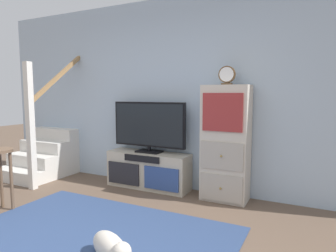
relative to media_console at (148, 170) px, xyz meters
The scene contains 8 objects.
back_wall 1.16m from the media_console, 41.69° to the left, with size 6.40×0.12×2.70m, color #A8BCD1.
area_rug 1.64m from the media_console, 79.33° to the right, with size 2.60×1.80×0.01m, color navy.
media_console is the anchor object (origin of this frame).
television 0.65m from the media_console, 90.00° to the left, with size 1.13×0.22×0.72m.
side_cabinet 1.22m from the media_console, ahead, with size 0.58×0.38×1.47m.
desk_clock 1.74m from the media_console, ahead, with size 0.21×0.08×0.23m.
staircase 1.94m from the media_console, behind, with size 1.00×1.36×2.20m.
dog 1.93m from the media_console, 68.84° to the right, with size 0.51×0.37×0.23m.
Camera 1 is at (1.85, -1.46, 1.36)m, focal length 31.94 mm.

